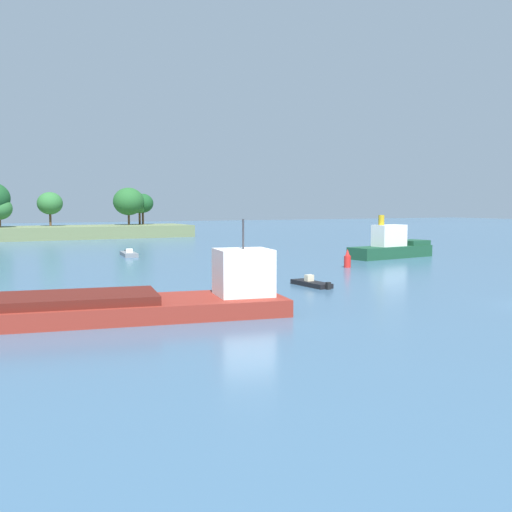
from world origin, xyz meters
The scene contains 5 objects.
treeline_island centered at (-15.59, 93.96, 3.72)m, with size 50.93×12.91×10.51m.
small_motorboat centered at (-7.62, 15.19, 0.22)m, with size 1.43×4.43×0.87m.
fishing_skiff centered at (-12.71, 49.42, 0.25)m, with size 2.30×5.70×0.96m.
tugboat centered at (15.09, 32.06, 1.35)m, with size 12.07×4.88×5.22m.
channel_buoy_red centered at (3.39, 25.29, 0.81)m, with size 0.70×0.70×1.90m.
Camera 1 is at (-33.30, -23.95, 6.42)m, focal length 41.57 mm.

